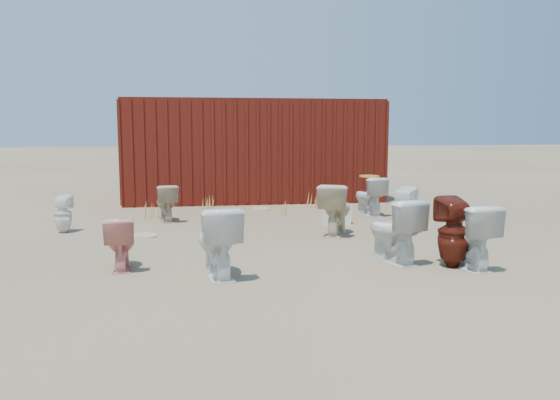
{
  "coord_description": "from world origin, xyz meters",
  "views": [
    {
      "loc": [
        -1.29,
        -8.19,
        1.69
      ],
      "look_at": [
        0.0,
        0.6,
        0.55
      ],
      "focal_mm": 35.0,
      "sensor_mm": 36.0,
      "label": 1
    }
  ],
  "objects": [
    {
      "name": "weed_clump_f",
      "position": [
        3.15,
        0.68,
        0.13
      ],
      "size": [
        0.28,
        0.28,
        0.25
      ],
      "primitive_type": "cone",
      "color": "tan",
      "rests_on": "ground"
    },
    {
      "name": "toilet_back_a",
      "position": [
        -3.55,
        1.15,
        0.31
      ],
      "size": [
        0.32,
        0.32,
        0.63
      ],
      "primitive_type": "imported",
      "rotation": [
        0.0,
        0.0,
        3.01
      ],
      "color": "white",
      "rests_on": "ground"
    },
    {
      "name": "loose_tank",
      "position": [
        1.14,
        1.33,
        0.17
      ],
      "size": [
        0.5,
        0.21,
        0.35
      ],
      "primitive_type": "cube",
      "rotation": [
        0.0,
        0.0,
        -0.02
      ],
      "color": "white",
      "rests_on": "ground"
    },
    {
      "name": "weed_clump_d",
      "position": [
        -1.11,
        3.5,
        0.15
      ],
      "size": [
        0.3,
        0.3,
        0.29
      ],
      "primitive_type": "cone",
      "color": "tan",
      "rests_on": "ground"
    },
    {
      "name": "toilet_front_maroon",
      "position": [
        1.8,
        -1.95,
        0.44
      ],
      "size": [
        0.42,
        0.43,
        0.88
      ],
      "primitive_type": "imported",
      "rotation": [
        0.0,
        0.0,
        3.2
      ],
      "color": "#581A0F",
      "rests_on": "ground"
    },
    {
      "name": "weed_clump_e",
      "position": [
        1.21,
        3.5,
        0.16
      ],
      "size": [
        0.34,
        0.34,
        0.32
      ],
      "primitive_type": "cone",
      "color": "tan",
      "rests_on": "ground"
    },
    {
      "name": "toilet_front_e",
      "position": [
        1.95,
        -2.02,
        0.4
      ],
      "size": [
        0.54,
        0.84,
        0.8
      ],
      "primitive_type": "imported",
      "rotation": [
        0.0,
        0.0,
        3.27
      ],
      "color": "white",
      "rests_on": "ground"
    },
    {
      "name": "weed_clump_c",
      "position": [
        1.74,
        3.16,
        0.16
      ],
      "size": [
        0.36,
        0.36,
        0.32
      ],
      "primitive_type": "cone",
      "color": "tan",
      "rests_on": "ground"
    },
    {
      "name": "ground",
      "position": [
        0.0,
        0.0,
        0.0
      ],
      "size": [
        100.0,
        100.0,
        0.0
      ],
      "primitive_type": "plane",
      "color": "brown",
      "rests_on": "ground"
    },
    {
      "name": "loose_lid_far",
      "position": [
        -2.19,
        0.64,
        0.01
      ],
      "size": [
        0.54,
        0.58,
        0.02
      ],
      "primitive_type": "ellipsoid",
      "rotation": [
        0.0,
        0.0,
        0.52
      ],
      "color": "#BEB689",
      "rests_on": "ground"
    },
    {
      "name": "weed_clump_a",
      "position": [
        -2.28,
        2.52,
        0.15
      ],
      "size": [
        0.36,
        0.36,
        0.3
      ],
      "primitive_type": "cone",
      "color": "tan",
      "rests_on": "ground"
    },
    {
      "name": "toilet_front_a",
      "position": [
        -1.11,
        -1.97,
        0.42
      ],
      "size": [
        0.59,
        0.88,
        0.84
      ],
      "primitive_type": "imported",
      "rotation": [
        0.0,
        0.0,
        3.3
      ],
      "color": "white",
      "rests_on": "ground"
    },
    {
      "name": "toilet_back_yellowlid",
      "position": [
        2.03,
        2.2,
        0.39
      ],
      "size": [
        0.62,
        0.84,
        0.77
      ],
      "primitive_type": "imported",
      "rotation": [
        0.0,
        0.0,
        3.42
      ],
      "color": "white",
      "rests_on": "ground"
    },
    {
      "name": "shipping_container",
      "position": [
        0.0,
        5.2,
        1.2
      ],
      "size": [
        6.0,
        2.4,
        2.4
      ],
      "primitive_type": "cube",
      "color": "#4C0E0C",
      "rests_on": "ground"
    },
    {
      "name": "toilet_front_pink",
      "position": [
        -2.27,
        -1.45,
        0.33
      ],
      "size": [
        0.43,
        0.68,
        0.66
      ],
      "primitive_type": "imported",
      "rotation": [
        0.0,
        0.0,
        3.23
      ],
      "color": "pink",
      "rests_on": "ground"
    },
    {
      "name": "weed_clump_b",
      "position": [
        0.33,
        2.48,
        0.14
      ],
      "size": [
        0.32,
        0.32,
        0.28
      ],
      "primitive_type": "cone",
      "color": "tan",
      "rests_on": "ground"
    },
    {
      "name": "toilet_back_e",
      "position": [
        1.95,
        0.12,
        0.4
      ],
      "size": [
        0.51,
        0.51,
        0.79
      ],
      "primitive_type": "imported",
      "rotation": [
        0.0,
        0.0,
        2.4
      ],
      "color": "white",
      "rests_on": "ground"
    },
    {
      "name": "toilet_back_beige_right",
      "position": [
        0.88,
        0.34,
        0.42
      ],
      "size": [
        0.77,
        0.94,
        0.84
      ],
      "primitive_type": "imported",
      "rotation": [
        0.0,
        0.0,
        2.71
      ],
      "color": "beige",
      "rests_on": "ground"
    },
    {
      "name": "toilet_front_c",
      "position": [
        1.15,
        -1.6,
        0.42
      ],
      "size": [
        0.69,
        0.92,
        0.83
      ],
      "primitive_type": "imported",
      "rotation": [
        0.0,
        0.0,
        3.45
      ],
      "color": "white",
      "rests_on": "ground"
    },
    {
      "name": "loose_lid_near",
      "position": [
        -0.02,
        3.35,
        0.01
      ],
      "size": [
        0.48,
        0.57,
        0.02
      ],
      "primitive_type": "ellipsoid",
      "rotation": [
        0.0,
        0.0,
        0.23
      ],
      "color": "#C7AE90",
      "rests_on": "ground"
    },
    {
      "name": "yellow_lid",
      "position": [
        2.03,
        2.2,
        0.78
      ],
      "size": [
        0.39,
        0.49,
        0.02
      ],
      "primitive_type": "ellipsoid",
      "color": "gold",
      "rests_on": "toilet_back_yellowlid"
    },
    {
      "name": "toilet_back_beige_left",
      "position": [
        -1.93,
        2.08,
        0.35
      ],
      "size": [
        0.51,
        0.74,
        0.69
      ],
      "primitive_type": "imported",
      "rotation": [
        0.0,
        0.0,
        3.33
      ],
      "color": "#C5AE90",
      "rests_on": "ground"
    }
  ]
}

